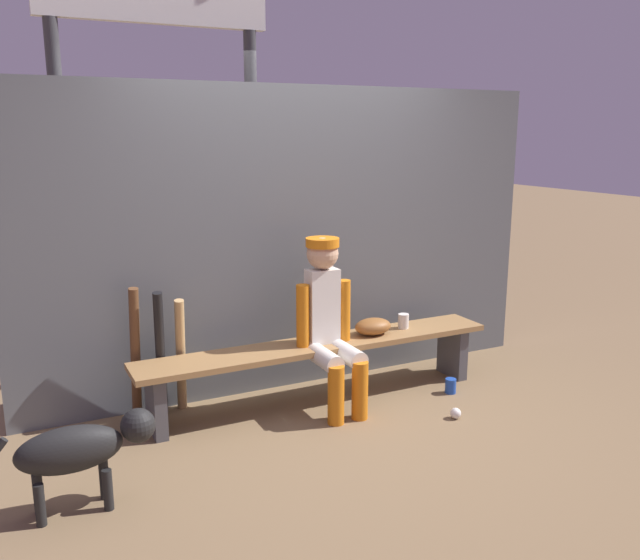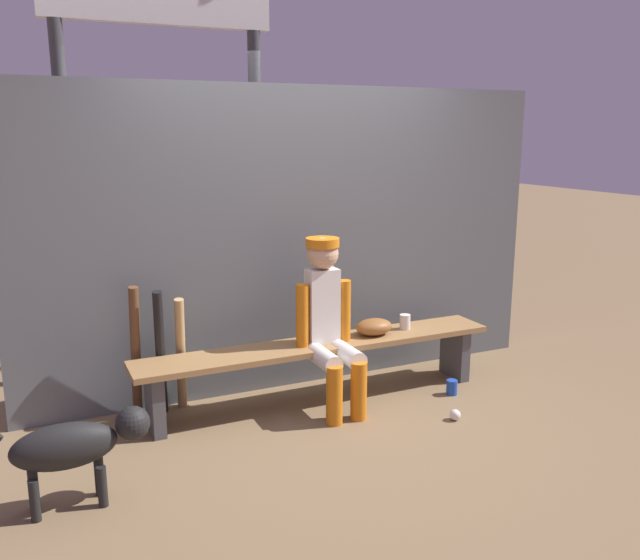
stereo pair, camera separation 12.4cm
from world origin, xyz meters
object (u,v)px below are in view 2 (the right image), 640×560
at_px(dog, 76,445).
at_px(scoreboard, 169,37).
at_px(baseball_glove, 374,327).
at_px(dugout_bench, 320,355).
at_px(bat_wood_tan, 181,354).
at_px(baseball, 455,415).
at_px(cup_on_bench, 405,322).
at_px(bat_aluminum_black, 160,353).
at_px(cup_on_ground, 452,387).
at_px(bat_wood_dark, 136,352).
at_px(player_seated, 329,319).

bearing_deg(dog, scoreboard, 62.20).
bearing_deg(baseball_glove, dugout_bench, 180.00).
xyz_separation_m(bat_wood_tan, baseball, (1.61, -0.92, -0.37)).
distance_m(cup_on_bench, dog, 2.52).
height_order(dugout_bench, baseball_glove, baseball_glove).
relative_size(baseball, cup_on_bench, 0.67).
bearing_deg(bat_aluminum_black, scoreboard, 68.80).
xyz_separation_m(baseball_glove, cup_on_ground, (0.50, -0.29, -0.44)).
height_order(baseball, cup_on_ground, cup_on_ground).
bearing_deg(bat_wood_dark, player_seated, -17.01).
height_order(baseball_glove, dog, baseball_glove).
height_order(player_seated, cup_on_bench, player_seated).
bearing_deg(player_seated, bat_aluminum_black, 163.30).
height_order(player_seated, scoreboard, scoreboard).
height_order(bat_wood_dark, cup_on_bench, bat_wood_dark).
xyz_separation_m(dugout_bench, bat_wood_dark, (-1.22, 0.27, 0.11)).
bearing_deg(scoreboard, baseball_glove, -45.31).
xyz_separation_m(bat_wood_dark, cup_on_bench, (1.94, -0.24, 0.04)).
xyz_separation_m(bat_wood_tan, bat_aluminum_black, (-0.14, -0.03, 0.04)).
relative_size(baseball_glove, baseball, 3.78).
xyz_separation_m(player_seated, bat_wood_dark, (-1.24, 0.38, -0.18)).
xyz_separation_m(bat_aluminum_black, scoreboard, (0.36, 0.93, 2.13)).
bearing_deg(cup_on_ground, dugout_bench, 162.46).
bearing_deg(cup_on_ground, baseball_glove, 149.51).
bearing_deg(cup_on_bench, dugout_bench, -177.43).
relative_size(player_seated, baseball_glove, 4.22).
xyz_separation_m(baseball_glove, scoreboard, (-1.14, 1.15, 2.07)).
height_order(baseball, scoreboard, scoreboard).
xyz_separation_m(baseball, dog, (-2.37, -0.04, 0.30)).
distance_m(baseball, dog, 2.39).
relative_size(baseball_glove, dog, 0.33).
distance_m(baseball_glove, bat_aluminum_black, 1.52).
bearing_deg(baseball, bat_aluminum_black, 153.15).
height_order(dugout_bench, cup_on_bench, cup_on_bench).
bearing_deg(player_seated, scoreboard, 120.02).
height_order(bat_wood_tan, baseball, bat_wood_tan).
height_order(scoreboard, dog, scoreboard).
distance_m(dugout_bench, baseball_glove, 0.46).
relative_size(bat_aluminum_black, cup_on_bench, 8.09).
height_order(dugout_bench, bat_wood_tan, bat_wood_tan).
relative_size(bat_wood_tan, cup_on_bench, 7.44).
bearing_deg(bat_wood_dark, dog, -115.45).
height_order(baseball_glove, bat_wood_dark, bat_wood_dark).
bearing_deg(dog, bat_aluminum_black, 56.29).
distance_m(baseball_glove, bat_wood_tan, 1.38).
xyz_separation_m(bat_wood_dark, dog, (-0.47, -0.98, -0.12)).
bearing_deg(player_seated, bat_wood_dark, 162.99).
bearing_deg(bat_aluminum_black, bat_wood_dark, 160.80).
relative_size(dugout_bench, player_seated, 2.22).
xyz_separation_m(dugout_bench, baseball_glove, (0.43, 0.00, 0.15)).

